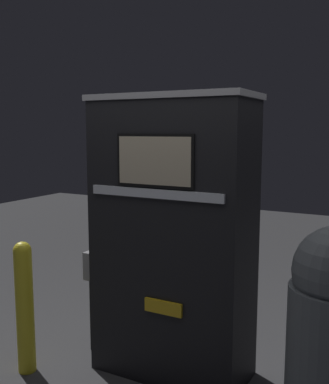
# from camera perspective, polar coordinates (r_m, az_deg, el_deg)

# --- Properties ---
(gas_pump) EXTENTS (1.18, 0.54, 1.97)m
(gas_pump) POSITION_cam_1_polar(r_m,az_deg,el_deg) (3.14, 1.05, -5.85)
(gas_pump) COLOR black
(gas_pump) RESTS_ON ground_plane
(safety_bollard) EXTENTS (0.13, 0.13, 0.96)m
(safety_bollard) POSITION_cam_1_polar(r_m,az_deg,el_deg) (3.43, -17.34, -13.46)
(safety_bollard) COLOR yellow
(safety_bollard) RESTS_ON ground_plane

